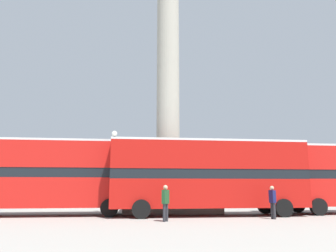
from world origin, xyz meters
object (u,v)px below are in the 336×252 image
Objects in this scene: bus_b at (208,174)px; street_lamp at (113,170)px; pedestrian_by_plinth at (165,201)px; pedestrian_near_lamp at (273,200)px; monument_column at (168,134)px; bus_c at (44,174)px; equestrian_statue at (62,188)px.

street_lamp is (-5.65, 2.59, 0.31)m from bus_b.
pedestrian_by_plinth is at bearing -62.60° from street_lamp.
street_lamp is at bearing 55.87° from pedestrian_near_lamp.
monument_column is 11.86× the size of pedestrian_by_plinth.
pedestrian_by_plinth is (-0.98, -7.05, -4.48)m from monument_column.
bus_c is (-7.75, -3.04, -3.03)m from monument_column.
bus_b is (1.87, -4.24, -3.05)m from monument_column.
street_lamp is 3.11× the size of pedestrian_near_lamp.
equestrian_statue is (-10.28, 10.09, -0.84)m from bus_b.
street_lamp is (4.63, -7.49, 1.15)m from equestrian_statue.
pedestrian_near_lamp is at bearing -15.00° from bus_c.
bus_b is 6.22m from street_lamp.
pedestrian_near_lamp is (13.19, -12.29, -0.61)m from equestrian_statue.
street_lamp reaches higher than bus_c.
street_lamp reaches higher than pedestrian_near_lamp.
equestrian_statue is at bearing -114.13° from pedestrian_by_plinth.
pedestrian_by_plinth is (-5.75, -0.61, 0.03)m from pedestrian_near_lamp.
bus_c is at bearing 172.78° from bus_b.
pedestrian_by_plinth is at bearing -87.16° from equestrian_statue.
equestrian_statue is 14.90m from pedestrian_by_plinth.
equestrian_statue is 8.89m from street_lamp.
bus_b is at bearing 47.96° from pedestrian_near_lamp.
bus_c is 13.06m from pedestrian_near_lamp.
pedestrian_near_lamp is 0.98× the size of pedestrian_by_plinth.
monument_column reaches higher than pedestrian_near_lamp.
equestrian_statue is at bearing 135.48° from bus_b.
pedestrian_by_plinth is (7.44, -12.90, -0.59)m from equestrian_statue.
monument_column is at bearing 23.57° from street_lamp.
street_lamp reaches higher than pedestrian_by_plinth.
equestrian_statue is at bearing 121.74° from street_lamp.
monument_column is at bearing -151.97° from pedestrian_by_plinth.
bus_c is (-9.62, 1.21, 0.02)m from bus_b.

